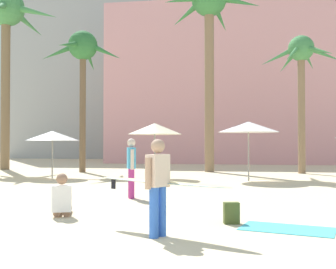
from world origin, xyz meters
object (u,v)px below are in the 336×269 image
palm_tree_left (83,55)px  cafe_umbrella_6 (52,136)px  palm_tree_far_right (209,18)px  cafe_umbrella_4 (248,127)px  person_mid_right (131,165)px  person_mid_left (62,201)px  palm_tree_center (6,23)px  cafe_umbrella_0 (155,129)px  person_near_right (159,183)px  backpack (231,213)px  beach_towel (287,229)px  palm_tree_right (301,63)px

palm_tree_left → cafe_umbrella_6: bearing=-88.6°
palm_tree_far_right → cafe_umbrella_4: size_ratio=4.16×
person_mid_right → person_mid_left: bearing=-124.2°
cafe_umbrella_4 → cafe_umbrella_6: (-8.67, -0.02, -0.35)m
palm_tree_center → cafe_umbrella_0: bearing=-25.9°
cafe_umbrella_4 → palm_tree_center: bearing=158.9°
palm_tree_center → person_near_right: size_ratio=4.06×
person_mid_left → backpack: bearing=-113.7°
cafe_umbrella_4 → backpack: bearing=-94.3°
beach_towel → cafe_umbrella_6: bearing=132.5°
palm_tree_center → palm_tree_right: (17.05, -0.53, -3.04)m
palm_tree_center → person_near_right: 21.68m
person_mid_right → palm_tree_right: bearing=39.4°
palm_tree_far_right → person_near_right: 17.78m
beach_towel → palm_tree_center: bearing=133.4°
cafe_umbrella_0 → beach_towel: 11.50m
beach_towel → person_mid_left: person_mid_left is taller
person_near_right → cafe_umbrella_4: bearing=110.0°
palm_tree_right → cafe_umbrella_6: 13.19m
palm_tree_center → person_near_right: (12.16, -16.11, -7.91)m
cafe_umbrella_6 → person_mid_right: size_ratio=1.39×
palm_tree_far_right → person_near_right: palm_tree_far_right is taller
palm_tree_right → backpack: (-3.66, -14.33, -5.58)m
cafe_umbrella_4 → backpack: size_ratio=6.08×
palm_tree_center → cafe_umbrella_6: bearing=-45.1°
cafe_umbrella_0 → person_mid_right: bearing=-85.4°
palm_tree_center → backpack: (13.39, -14.86, -8.62)m
person_near_right → palm_tree_right: bearing=102.9°
palm_tree_far_right → cafe_umbrella_0: bearing=-114.5°
palm_tree_right → cafe_umbrella_6: (-11.61, -4.92, -3.86)m
cafe_umbrella_6 → person_mid_left: bearing=-64.6°
cafe_umbrella_4 → beach_towel: cafe_umbrella_4 is taller
palm_tree_center → person_mid_left: size_ratio=11.14×
cafe_umbrella_0 → palm_tree_far_right: bearing=65.5°
palm_tree_center → person_mid_left: 19.47m
palm_tree_left → palm_tree_right: bearing=4.3°
palm_tree_left → cafe_umbrella_4: (8.76, -4.03, -4.14)m
cafe_umbrella_0 → backpack: bearing=-71.3°
palm_tree_left → cafe_umbrella_4: size_ratio=3.03×
palm_tree_far_right → beach_towel: 17.56m
cafe_umbrella_4 → beach_towel: 10.07m
palm_tree_right → cafe_umbrella_0: 9.00m
palm_tree_left → person_near_right: size_ratio=2.90×
palm_tree_far_right → palm_tree_left: bearing=-168.8°
person_mid_right → cafe_umbrella_0: bearing=74.7°
beach_towel → person_mid_right: bearing=135.6°
palm_tree_center → backpack: palm_tree_center is taller
palm_tree_right → person_near_right: (-4.89, -15.58, -4.87)m
palm_tree_center → cafe_umbrella_4: bearing=-21.1°
cafe_umbrella_4 → person_near_right: bearing=-100.3°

